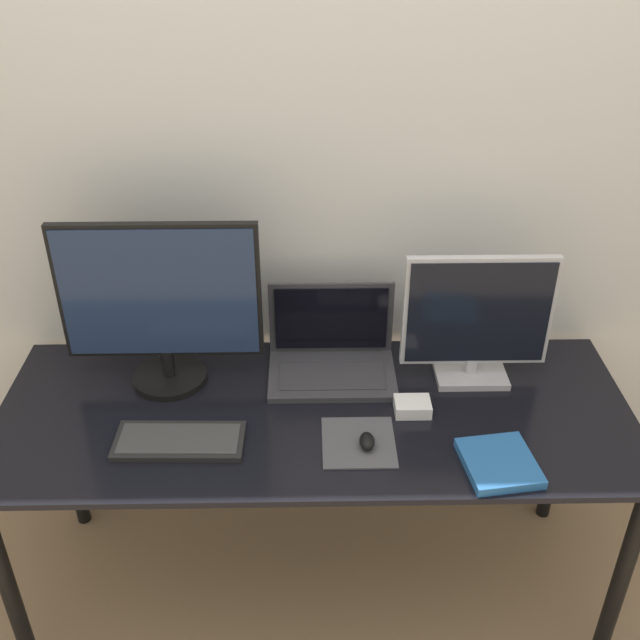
% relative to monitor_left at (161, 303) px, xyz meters
% --- Properties ---
extents(wall_back, '(7.00, 0.05, 2.50)m').
position_rel_monitor_left_xyz_m(wall_back, '(0.43, 0.26, 0.26)').
color(wall_back, silver).
rests_on(wall_back, ground_plane).
extents(desk, '(1.77, 0.69, 0.73)m').
position_rel_monitor_left_xyz_m(desk, '(0.43, -0.15, -0.35)').
color(desk, black).
rests_on(desk, ground_plane).
extents(monitor_left, '(0.56, 0.22, 0.50)m').
position_rel_monitor_left_xyz_m(monitor_left, '(0.00, 0.00, 0.00)').
color(monitor_left, black).
rests_on(monitor_left, desk).
extents(monitor_right, '(0.43, 0.15, 0.40)m').
position_rel_monitor_left_xyz_m(monitor_right, '(0.89, 0.00, -0.06)').
color(monitor_right, '#B2B2B7').
rests_on(monitor_right, desk).
extents(laptop, '(0.37, 0.25, 0.25)m').
position_rel_monitor_left_xyz_m(laptop, '(0.48, 0.05, -0.20)').
color(laptop, '#333338').
rests_on(laptop, desk).
extents(keyboard, '(0.34, 0.16, 0.02)m').
position_rel_monitor_left_xyz_m(keyboard, '(0.07, -0.28, -0.25)').
color(keyboard, black).
rests_on(keyboard, desk).
extents(mousepad, '(0.19, 0.20, 0.00)m').
position_rel_monitor_left_xyz_m(mousepad, '(0.54, -0.29, -0.26)').
color(mousepad, '#47474C').
rests_on(mousepad, desk).
extents(mouse, '(0.04, 0.07, 0.03)m').
position_rel_monitor_left_xyz_m(mouse, '(0.56, -0.31, -0.24)').
color(mouse, black).
rests_on(mouse, mousepad).
extents(book, '(0.20, 0.22, 0.02)m').
position_rel_monitor_left_xyz_m(book, '(0.89, -0.39, -0.25)').
color(book, '#235B9E').
rests_on(book, desk).
extents(power_brick, '(0.10, 0.08, 0.04)m').
position_rel_monitor_left_xyz_m(power_brick, '(0.70, -0.16, -0.24)').
color(power_brick, white).
rests_on(power_brick, desk).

